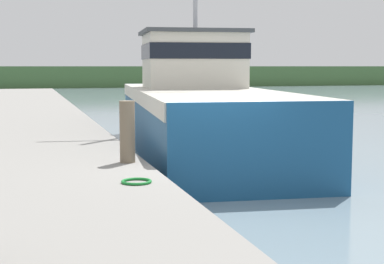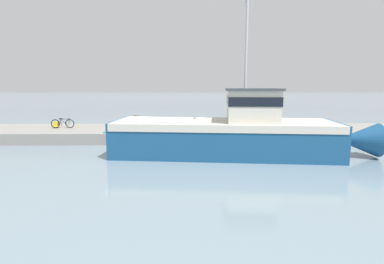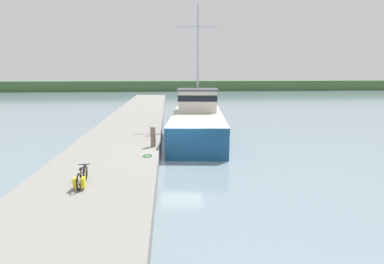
# 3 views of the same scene
# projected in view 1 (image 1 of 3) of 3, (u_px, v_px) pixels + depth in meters

# --- Properties ---
(ground_plane) EXTENTS (320.00, 320.00, 0.00)m
(ground_plane) POSITION_uv_depth(u_px,v_px,m) (213.00, 199.00, 11.70)
(ground_plane) COLOR gray
(dock_pier) EXTENTS (5.40, 80.00, 0.76)m
(dock_pier) POSITION_uv_depth(u_px,v_px,m) (3.00, 192.00, 10.57)
(dock_pier) COLOR gray
(dock_pier) RESTS_ON ground_plane
(far_shoreline) EXTENTS (180.00, 5.00, 2.61)m
(far_shoreline) POSITION_uv_depth(u_px,v_px,m) (279.00, 76.00, 80.31)
(far_shoreline) COLOR #426638
(far_shoreline) RESTS_ON ground_plane
(fishing_boat_main) EXTENTS (5.04, 14.72, 10.14)m
(fishing_boat_main) POSITION_uv_depth(u_px,v_px,m) (198.00, 108.00, 18.07)
(fishing_boat_main) COLOR navy
(fishing_boat_main) RESTS_ON ground_plane
(mooring_post) EXTENTS (0.30, 0.30, 1.20)m
(mooring_post) POSITION_uv_depth(u_px,v_px,m) (127.00, 132.00, 11.39)
(mooring_post) COLOR #756651
(mooring_post) RESTS_ON dock_pier
(hose_coil) EXTENTS (0.49, 0.49, 0.05)m
(hose_coil) POSITION_uv_depth(u_px,v_px,m) (136.00, 181.00, 9.44)
(hose_coil) COLOR #197A2D
(hose_coil) RESTS_ON dock_pier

